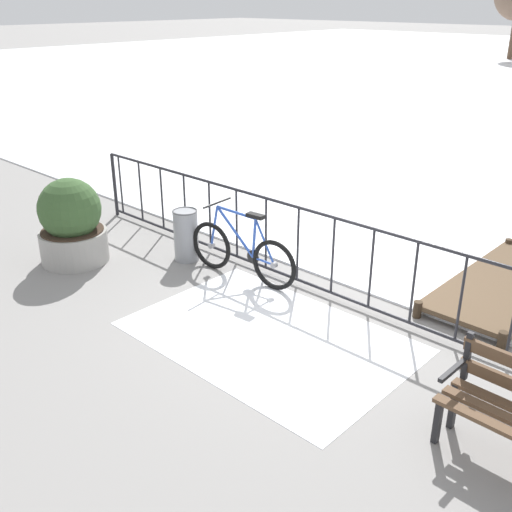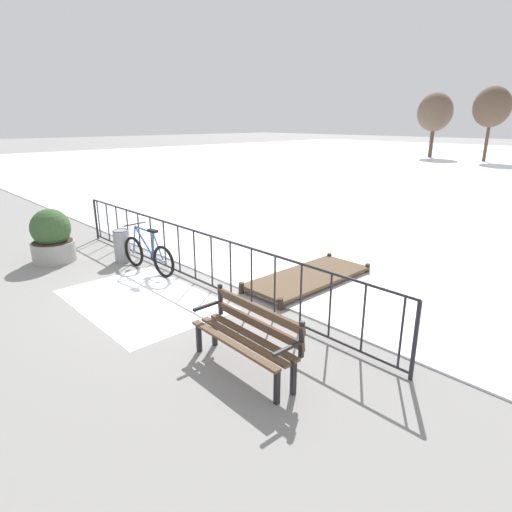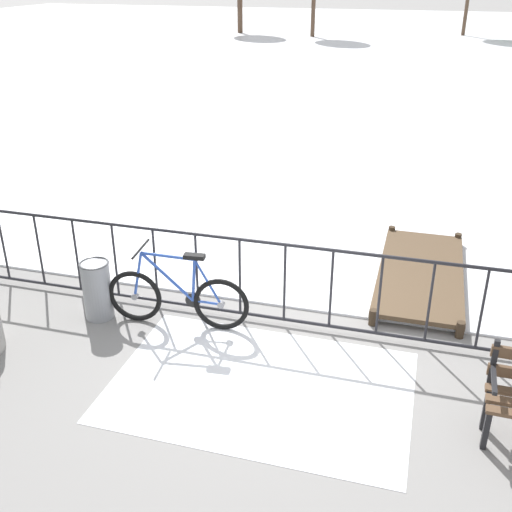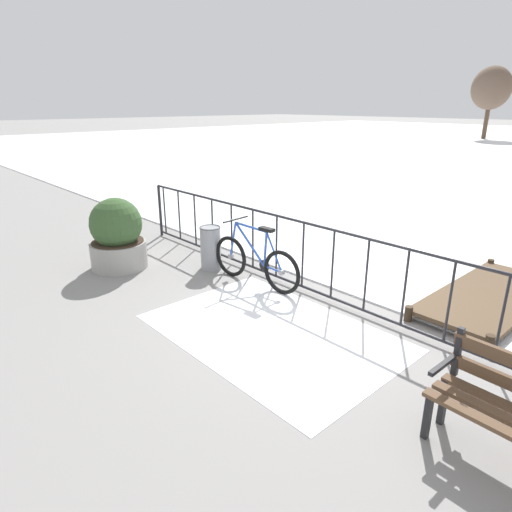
# 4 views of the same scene
# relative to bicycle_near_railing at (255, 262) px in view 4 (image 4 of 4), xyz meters

# --- Properties ---
(ground_plane) EXTENTS (160.00, 160.00, 0.00)m
(ground_plane) POSITION_rel_bicycle_near_railing_xyz_m (1.20, 0.33, -0.37)
(ground_plane) COLOR gray
(snow_patch) EXTENTS (3.02, 2.04, 0.01)m
(snow_patch) POSITION_rel_bicycle_near_railing_xyz_m (1.25, -0.87, -0.36)
(snow_patch) COLOR white
(snow_patch) RESTS_ON ground
(railing_fence) EXTENTS (9.06, 0.06, 1.07)m
(railing_fence) POSITION_rel_bicycle_near_railing_xyz_m (1.20, 0.33, 0.19)
(railing_fence) COLOR #232328
(railing_fence) RESTS_ON ground
(bicycle_near_railing) EXTENTS (1.71, 0.52, 0.97)m
(bicycle_near_railing) POSITION_rel_bicycle_near_railing_xyz_m (0.00, 0.00, 0.00)
(bicycle_near_railing) COLOR black
(bicycle_near_railing) RESTS_ON ground
(planter_with_shrub) EXTENTS (0.92, 0.92, 1.19)m
(planter_with_shrub) POSITION_rel_bicycle_near_railing_xyz_m (-2.10, -1.19, 0.19)
(planter_with_shrub) COLOR #9E9B96
(planter_with_shrub) RESTS_ON ground
(trash_bin) EXTENTS (0.35, 0.35, 0.73)m
(trash_bin) POSITION_rel_bicycle_near_railing_xyz_m (-1.00, -0.09, 0.00)
(trash_bin) COLOR gray
(trash_bin) RESTS_ON ground
(wooden_dock) EXTENTS (1.10, 2.73, 0.20)m
(wooden_dock) POSITION_rel_bicycle_near_railing_xyz_m (2.71, 1.95, -0.25)
(wooden_dock) COLOR brown
(wooden_dock) RESTS_ON ground
(tree_east_mid) EXTENTS (2.85, 2.85, 5.30)m
(tree_east_mid) POSITION_rel_bicycle_near_railing_xyz_m (-9.47, 32.69, 3.34)
(tree_east_mid) COLOR brown
(tree_east_mid) RESTS_ON ground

